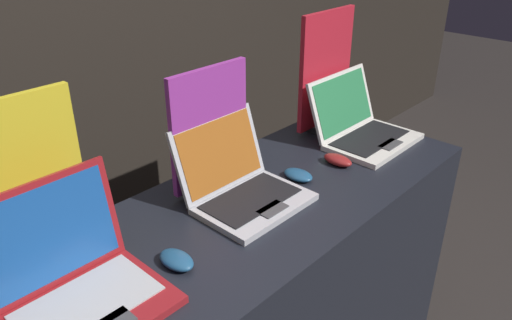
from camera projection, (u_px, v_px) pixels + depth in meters
The scene contains 11 objects.
wall_back at pixel (53, 15), 2.09m from camera, with size 8.00×0.05×2.80m.
display_counter at pixel (256, 317), 1.80m from camera, with size 1.68×0.63×0.97m.
laptop_front at pixel (76, 279), 1.15m from camera, with size 0.35×0.32×0.28m.
mouse_front at pixel (177, 260), 1.30m from camera, with size 0.07×0.11×0.03m.
promo_stand_front at pixel (17, 189), 1.23m from camera, with size 0.35×0.07×0.45m.
laptop_middle at pixel (241, 183), 1.57m from camera, with size 0.34×0.32×0.25m.
mouse_middle at pixel (298, 175), 1.71m from camera, with size 0.07×0.11×0.03m.
promo_stand_middle at pixel (210, 133), 1.59m from camera, with size 0.31×0.07×0.41m.
laptop_back at pixel (361, 126), 1.97m from camera, with size 0.37×0.33×0.25m.
mouse_back at pixel (338, 160), 1.80m from camera, with size 0.06×0.11×0.03m.
promo_stand_back at pixel (325, 74), 2.01m from camera, with size 0.32×0.07×0.48m.
Camera 1 is at (-0.98, -0.60, 1.81)m, focal length 35.00 mm.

